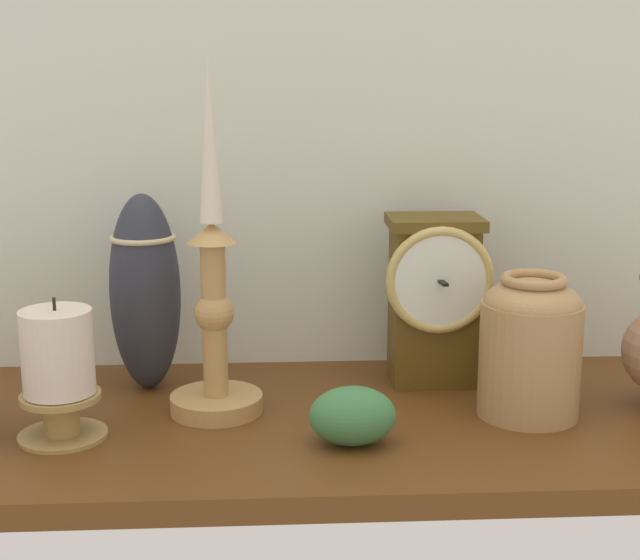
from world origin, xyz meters
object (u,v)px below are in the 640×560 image
Objects in this scene: pillar_candle_near_clock at (59,371)px; tall_ceramic_vase at (145,291)px; candlestick_tall_left at (214,309)px; brass_vase_jar at (531,343)px; mantel_clock at (434,297)px.

tall_ceramic_vase reaches higher than pillar_candle_near_clock.
candlestick_tall_left is 1.65× the size of tall_ceramic_vase.
brass_vase_jar reaches higher than pillar_candle_near_clock.
brass_vase_jar is 45.62cm from pillar_candle_near_clock.
brass_vase_jar is (7.91, -10.31, -2.26)cm from mantel_clock.
brass_vase_jar is 40.52cm from tall_ceramic_vase.
candlestick_tall_left reaches higher than tall_ceramic_vase.
candlestick_tall_left is (-23.39, -7.79, 1.01)cm from mantel_clock.
candlestick_tall_left reaches higher than mantel_clock.
tall_ceramic_vase is at bearing 165.29° from brass_vase_jar.
tall_ceramic_vase is (-31.15, -0.06, 1.02)cm from mantel_clock.
candlestick_tall_left is at bearing 175.39° from brass_vase_jar.
tall_ceramic_vase is at bearing -179.89° from mantel_clock.
mantel_clock is at bearing 19.98° from pillar_candle_near_clock.
mantel_clock is at bearing 127.50° from brass_vase_jar.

